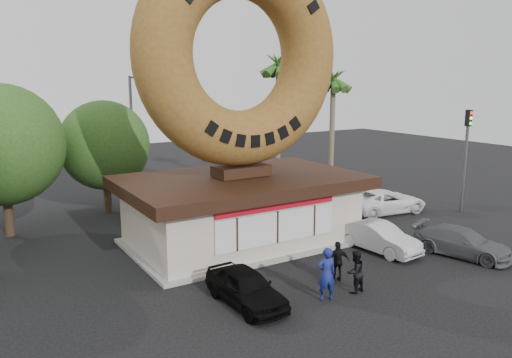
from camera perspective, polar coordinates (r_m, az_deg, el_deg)
The scene contains 16 objects.
ground at distance 19.89m, azimuth 7.21°, elevation -11.86°, with size 90.00×90.00×0.00m, color black.
donut_shop at distance 24.01m, azimuth -1.65°, elevation -3.23°, with size 11.20×7.20×3.80m.
giant_donut at distance 23.27m, azimuth -1.77°, elevation 13.95°, with size 10.13×10.13×2.58m, color olive.
tree_west at distance 27.43m, azimuth -27.07°, elevation 3.48°, with size 6.00×6.00×7.65m.
tree_mid at distance 30.37m, azimuth -16.92°, elevation 3.70°, with size 5.20×5.20×6.63m.
palm_near at distance 34.02m, azimuth 2.59°, elevation 12.37°, with size 2.60×2.60×9.75m.
palm_far at distance 34.94m, azimuth 8.83°, elevation 10.70°, with size 2.60×2.60×8.75m.
street_lamp at distance 31.86m, azimuth -13.70°, elevation 5.05°, with size 2.11×0.20×8.00m.
traffic_signal at distance 31.61m, azimuth 22.90°, elevation 3.30°, with size 0.30×0.38×6.07m.
person_left at distance 18.29m, azimuth 8.04°, elevation -10.70°, with size 0.72×0.47×1.97m, color navy.
person_center at distance 19.12m, azimuth 11.25°, elevation -10.36°, with size 0.79×0.61×1.62m, color black.
person_right at distance 20.04m, azimuth 9.33°, elevation -9.27°, with size 0.94×0.39×1.61m, color black.
car_black at distance 17.90m, azimuth -1.17°, elevation -12.24°, with size 1.53×3.80×1.30m, color black.
car_silver at distance 23.78m, azimuth 13.89°, elevation -6.49°, with size 1.40×4.00×1.32m, color #B1B2B6.
car_grey at distance 24.36m, azimuth 22.47°, elevation -6.69°, with size 1.76×4.32×1.25m, color #5A5D5F.
car_white at distance 30.57m, azimuth 14.62°, elevation -2.49°, with size 2.28×4.94×1.37m, color white.
Camera 1 is at (-11.58, -14.16, 7.82)m, focal length 35.00 mm.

